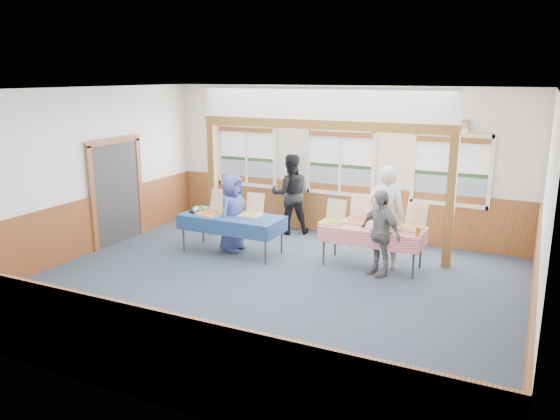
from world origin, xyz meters
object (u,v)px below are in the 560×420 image
Objects in this scene: table_right at (373,230)px; man_blue at (232,213)px; person_grey at (380,233)px; table_left at (232,218)px; woman_white at (386,217)px; woman_black at (290,194)px.

man_blue reaches higher than table_right.
man_blue is 1.01× the size of person_grey.
woman_white is at bearing -0.94° from table_left.
woman_white is at bearing 3.63° from table_right.
man_blue is at bearing 9.06° from woman_white.
table_left is 2.93m from person_grey.
man_blue is (-0.52, -1.61, -0.11)m from woman_black.
woman_black is 1.70m from man_blue.
table_right is 1.13× the size of woman_black.
person_grey is at bearing 114.58° from woman_black.
woman_white is 1.07× the size of woman_black.
table_right is (2.71, 0.41, -0.00)m from table_left.
table_left is at bearing -154.43° from man_blue.
table_right is at bearing 117.93° from woman_black.
table_left is 1.13× the size of woman_white.
woman_black is (-2.27, 1.36, 0.18)m from table_right.
table_left is at bearing 44.92° from woman_black.
woman_white reaches higher than man_blue.
table_left and table_right have the same top height.
table_right is 1.29× the size of man_blue.
woman_white is 1.23× the size of man_blue.
table_right is at bearing -2.17° from table_left.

